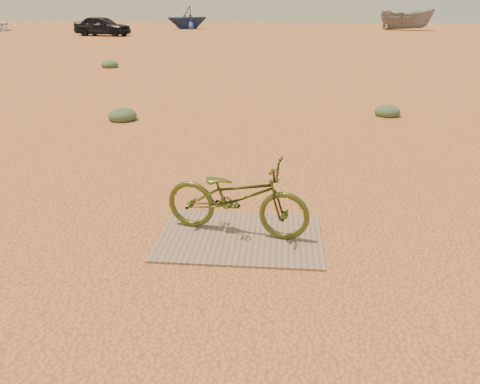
# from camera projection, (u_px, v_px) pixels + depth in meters

# --- Properties ---
(ground) EXTENTS (120.00, 120.00, 0.00)m
(ground) POSITION_uv_depth(u_px,v_px,m) (243.00, 260.00, 4.26)
(ground) COLOR #BF7B44
(ground) RESTS_ON ground
(plywood_board) EXTENTS (1.61, 1.14, 0.02)m
(plywood_board) POSITION_uv_depth(u_px,v_px,m) (240.00, 237.00, 4.66)
(plywood_board) COLOR #846D58
(plywood_board) RESTS_ON ground
(bicycle) EXTENTS (1.53, 0.79, 0.77)m
(bicycle) POSITION_uv_depth(u_px,v_px,m) (237.00, 197.00, 4.60)
(bicycle) COLOR #424F1A
(bicycle) RESTS_ON plywood_board
(car) EXTENTS (4.32, 2.30, 1.40)m
(car) POSITION_uv_depth(u_px,v_px,m) (102.00, 26.00, 34.26)
(car) COLOR black
(car) RESTS_ON ground
(boat_far_left) EXTENTS (5.16, 5.05, 2.06)m
(boat_far_left) POSITION_uv_depth(u_px,v_px,m) (187.00, 17.00, 44.00)
(boat_far_left) COLOR navy
(boat_far_left) RESTS_ON ground
(boat_mid_right) EXTENTS (4.95, 3.61, 1.80)m
(boat_mid_right) POSITION_uv_depth(u_px,v_px,m) (406.00, 20.00, 41.71)
(boat_mid_right) COLOR slate
(boat_mid_right) RESTS_ON ground
(kale_a) EXTENTS (0.57, 0.57, 0.31)m
(kale_a) POSITION_uv_depth(u_px,v_px,m) (123.00, 120.00, 9.41)
(kale_a) COLOR #496844
(kale_a) RESTS_ON ground
(kale_b) EXTENTS (0.53, 0.53, 0.29)m
(kale_b) POSITION_uv_depth(u_px,v_px,m) (387.00, 116.00, 9.78)
(kale_b) COLOR #496844
(kale_b) RESTS_ON ground
(kale_c) EXTENTS (0.62, 0.62, 0.34)m
(kale_c) POSITION_uv_depth(u_px,v_px,m) (110.00, 67.00, 17.25)
(kale_c) COLOR #496844
(kale_c) RESTS_ON ground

